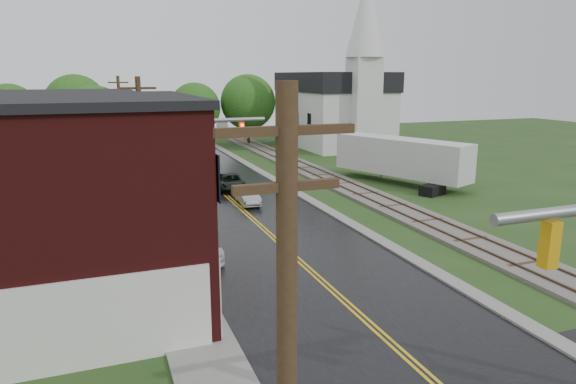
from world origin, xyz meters
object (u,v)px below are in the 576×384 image
church (338,101)px  tree_left_c (32,133)px  brick_building (2,211)px  utility_pole_b (143,159)px  pickup_white (193,243)px  sedan_silver (247,196)px  suv_dark (230,182)px  tree_left_e (97,121)px  utility_pole_c (121,123)px  semi_trailer (401,157)px  traffic_signal_far (189,140)px

church → tree_left_c: bearing=-157.8°
brick_building → church: (32.48, 38.74, 1.68)m
brick_building → utility_pole_b: bearing=50.9°
brick_building → pickup_white: bearing=27.9°
tree_left_c → sedan_silver: (14.65, -11.25, -3.91)m
church → brick_building: bearing=-130.0°
church → suv_dark: bearing=-133.7°
sedan_silver → tree_left_e: bearing=122.3°
utility_pole_c → tree_left_c: (-7.05, -4.10, -0.21)m
brick_building → utility_pole_b: (5.68, 7.00, 0.57)m
tree_left_c → tree_left_e: bearing=50.2°
tree_left_e → semi_trailer: tree_left_e is taller
utility_pole_b → tree_left_c: bearing=111.5°
suv_dark → tree_left_c: bearing=162.4°
utility_pole_b → utility_pole_c: 22.00m
utility_pole_c → tree_left_e: bearing=137.2°
utility_pole_b → tree_left_c: 19.24m
traffic_signal_far → tree_left_e: bearing=105.9°
church → tree_left_c: (-33.85, -13.84, -1.32)m
sedan_silver → pickup_white: bearing=-117.2°
tree_left_c → pickup_white: (9.05, -20.84, -3.78)m
pickup_white → semi_trailer: (19.80, 11.86, 1.56)m
traffic_signal_far → pickup_white: bearing=-99.5°
semi_trailer → suv_dark: bearing=169.2°
sedan_silver → church: bearing=55.7°
utility_pole_b → pickup_white: 5.35m
tree_left_e → pickup_white: (4.05, -26.84, -4.09)m
utility_pole_c → tree_left_e: utility_pole_c is taller
traffic_signal_far → sedan_silver: traffic_signal_far is taller
sedan_silver → semi_trailer: semi_trailer is taller
utility_pole_b → sedan_silver: utility_pole_b is taller
tree_left_c → pickup_white: bearing=-66.5°
traffic_signal_far → pickup_white: 9.10m
suv_dark → tree_left_e: bearing=133.8°
tree_left_e → sedan_silver: size_ratio=2.23×
utility_pole_c → pickup_white: size_ratio=1.79×
utility_pole_b → sedan_silver: bearing=41.2°
utility_pole_b → tree_left_e: 23.99m
utility_pole_b → tree_left_e: utility_pole_b is taller
brick_building → utility_pole_c: (5.68, 29.00, 0.57)m
sedan_silver → traffic_signal_far: bearing=-155.7°
tree_left_e → sedan_silver: bearing=-60.8°
utility_pole_c → pickup_white: bearing=-85.4°
traffic_signal_far → sedan_silver: (4.27, 1.65, -4.37)m
tree_left_c → suv_dark: 16.40m
utility_pole_c → sedan_silver: bearing=-63.7°
traffic_signal_far → suv_dark: (4.27, 6.63, -4.34)m
tree_left_e → traffic_signal_far: bearing=-74.1°
brick_building → semi_trailer: brick_building is taller
tree_left_c → semi_trailer: 30.30m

